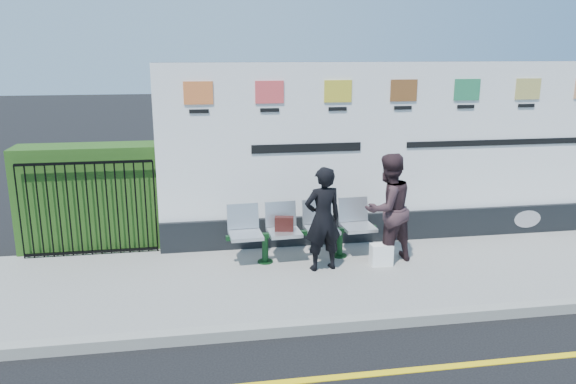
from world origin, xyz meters
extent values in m
plane|color=black|center=(0.00, 0.00, 0.00)|extent=(80.00, 80.00, 0.00)
cube|color=gray|center=(0.00, 2.50, 0.06)|extent=(14.00, 3.00, 0.12)
cube|color=gray|center=(0.00, 1.00, 0.07)|extent=(14.00, 0.18, 0.14)
cube|color=yellow|center=(0.00, 0.00, 0.00)|extent=(14.00, 0.10, 0.01)
cube|color=black|center=(0.50, 3.85, 0.37)|extent=(8.00, 0.30, 0.50)
cube|color=white|center=(0.50, 3.85, 1.87)|extent=(8.00, 0.14, 2.50)
cube|color=#254C16|center=(-4.58, 4.30, 0.97)|extent=(2.35, 0.70, 1.70)
imported|color=black|center=(-1.07, 2.66, 0.90)|extent=(0.63, 0.47, 1.56)
imported|color=#372428|center=(-0.03, 2.80, 0.97)|extent=(1.01, 0.92, 1.70)
cube|color=black|center=(-1.58, 3.08, 0.72)|extent=(0.30, 0.18, 0.22)
cube|color=white|center=(-0.15, 2.67, 0.28)|extent=(0.33, 0.20, 0.33)
camera|label=1|loc=(-2.88, -5.02, 3.31)|focal=35.00mm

